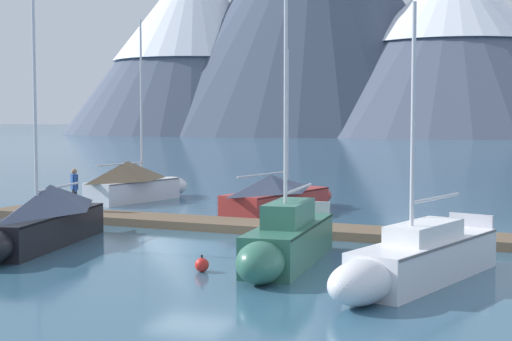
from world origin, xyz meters
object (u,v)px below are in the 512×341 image
at_px(sailboat_nearest_berth, 137,182).
at_px(sailboat_mid_dock_starboard, 286,240).
at_px(sailboat_mid_dock_port, 280,194).
at_px(sailboat_second_berth, 41,218).
at_px(sailboat_far_berth, 416,260).
at_px(mooring_buoy_channel_marker, 202,265).
at_px(person_on_dock, 74,187).

xyz_separation_m(sailboat_nearest_berth, sailboat_mid_dock_starboard, (11.75, -13.20, -0.22)).
height_order(sailboat_nearest_berth, sailboat_mid_dock_starboard, sailboat_nearest_berth).
bearing_deg(sailboat_nearest_berth, sailboat_mid_dock_port, -13.94).
distance_m(sailboat_nearest_berth, sailboat_second_berth, 13.31).
xyz_separation_m(sailboat_mid_dock_port, sailboat_mid_dock_starboard, (3.88, -11.25, -0.08)).
relative_size(sailboat_mid_dock_starboard, sailboat_far_berth, 1.11).
height_order(sailboat_mid_dock_starboard, mooring_buoy_channel_marker, sailboat_mid_dock_starboard).
relative_size(sailboat_mid_dock_port, person_on_dock, 4.30).
relative_size(sailboat_second_berth, sailboat_mid_dock_port, 1.07).
height_order(sailboat_far_berth, person_on_dock, sailboat_far_berth).
distance_m(sailboat_nearest_berth, sailboat_mid_dock_port, 8.12).
height_order(sailboat_nearest_berth, sailboat_mid_dock_port, sailboat_nearest_berth).
xyz_separation_m(sailboat_nearest_berth, sailboat_mid_dock_port, (7.88, -1.95, -0.14)).
height_order(sailboat_mid_dock_starboard, sailboat_far_berth, sailboat_mid_dock_starboard).
relative_size(sailboat_mid_dock_port, mooring_buoy_channel_marker, 16.09).
height_order(person_on_dock, mooring_buoy_channel_marker, person_on_dock).
relative_size(sailboat_nearest_berth, sailboat_far_berth, 1.21).
distance_m(sailboat_nearest_berth, sailboat_mid_dock_starboard, 17.67).
height_order(sailboat_mid_dock_port, person_on_dock, sailboat_mid_dock_port).
xyz_separation_m(sailboat_nearest_berth, person_on_dock, (0.77, -6.54, 0.35)).
bearing_deg(sailboat_second_berth, sailboat_far_berth, -7.90).
bearing_deg(sailboat_mid_dock_starboard, person_on_dock, 148.78).
bearing_deg(sailboat_nearest_berth, mooring_buoy_channel_marker, -56.01).
bearing_deg(sailboat_mid_dock_starboard, sailboat_second_berth, 177.21).
bearing_deg(sailboat_second_berth, sailboat_nearest_berth, 105.84).
bearing_deg(mooring_buoy_channel_marker, sailboat_second_berth, 162.83).
bearing_deg(sailboat_far_berth, sailboat_nearest_berth, 136.88).
xyz_separation_m(sailboat_second_berth, sailboat_mid_dock_port, (4.24, 10.85, -0.12)).
bearing_deg(sailboat_mid_dock_port, person_on_dock, -147.16).
bearing_deg(sailboat_mid_dock_starboard, sailboat_mid_dock_port, 109.01).
distance_m(sailboat_nearest_berth, person_on_dock, 6.60).
distance_m(sailboat_second_berth, mooring_buoy_channel_marker, 6.65).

